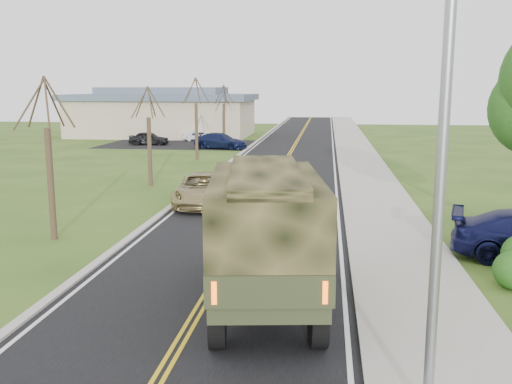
# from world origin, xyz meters

# --- Properties ---
(road) EXTENTS (8.00, 120.00, 0.01)m
(road) POSITION_xyz_m (0.00, 40.00, 0.01)
(road) COLOR black
(road) RESTS_ON ground
(curb_right) EXTENTS (0.30, 120.00, 0.12)m
(curb_right) POSITION_xyz_m (4.15, 40.00, 0.06)
(curb_right) COLOR #9E998E
(curb_right) RESTS_ON ground
(sidewalk_right) EXTENTS (3.20, 120.00, 0.10)m
(sidewalk_right) POSITION_xyz_m (5.90, 40.00, 0.05)
(sidewalk_right) COLOR #9E998E
(sidewalk_right) RESTS_ON ground
(curb_left) EXTENTS (0.30, 120.00, 0.10)m
(curb_left) POSITION_xyz_m (-4.15, 40.00, 0.05)
(curb_left) COLOR #9E998E
(curb_left) RESTS_ON ground
(street_light) EXTENTS (1.65, 0.22, 8.00)m
(street_light) POSITION_xyz_m (4.90, -0.50, 4.43)
(street_light) COLOR gray
(street_light) RESTS_ON ground
(bare_tree_a) EXTENTS (1.93, 2.26, 6.08)m
(bare_tree_a) POSITION_xyz_m (-7.00, 10.00, 2.63)
(bare_tree_a) COLOR #38281C
(bare_tree_a) RESTS_ON ground
(bare_tree_b) EXTENTS (1.83, 2.14, 5.73)m
(bare_tree_b) POSITION_xyz_m (-7.00, 22.00, 2.48)
(bare_tree_b) COLOR #38281C
(bare_tree_b) RESTS_ON ground
(bare_tree_c) EXTENTS (2.04, 2.39, 6.42)m
(bare_tree_c) POSITION_xyz_m (-7.00, 34.00, 2.78)
(bare_tree_c) COLOR #38281C
(bare_tree_c) RESTS_ON ground
(bare_tree_d) EXTENTS (1.88, 2.20, 5.91)m
(bare_tree_d) POSITION_xyz_m (-7.00, 46.00, 2.55)
(bare_tree_d) COLOR #38281C
(bare_tree_d) RESTS_ON ground
(commercial_building) EXTENTS (25.50, 21.50, 5.65)m
(commercial_building) POSITION_xyz_m (-15.98, 55.97, 2.69)
(commercial_building) COLOR tan
(commercial_building) RESTS_ON ground
(military_truck) EXTENTS (3.58, 7.73, 3.72)m
(military_truck) POSITION_xyz_m (1.63, 4.44, 2.13)
(military_truck) COLOR black
(military_truck) RESTS_ON ground
(suv_champagne) EXTENTS (3.11, 5.72, 1.52)m
(suv_champagne) POSITION_xyz_m (-2.77, 17.01, 0.76)
(suv_champagne) COLOR #978755
(suv_champagne) RESTS_ON ground
(sedan_silver) EXTENTS (1.72, 4.28, 1.38)m
(sedan_silver) POSITION_xyz_m (-1.37, 23.19, 0.69)
(sedan_silver) COLOR silver
(sedan_silver) RESTS_ON ground
(lot_car_dark) EXTENTS (4.03, 1.89, 1.33)m
(lot_car_dark) POSITION_xyz_m (-14.39, 45.00, 0.67)
(lot_car_dark) COLOR black
(lot_car_dark) RESTS_ON ground
(lot_car_silver) EXTENTS (3.70, 1.90, 1.16)m
(lot_car_silver) POSITION_xyz_m (-10.42, 50.00, 0.58)
(lot_car_silver) COLOR #A8A8AD
(lot_car_silver) RESTS_ON ground
(lot_car_navy) EXTENTS (5.42, 3.29, 1.47)m
(lot_car_navy) POSITION_xyz_m (-6.65, 42.28, 0.73)
(lot_car_navy) COLOR #0F163A
(lot_car_navy) RESTS_ON ground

